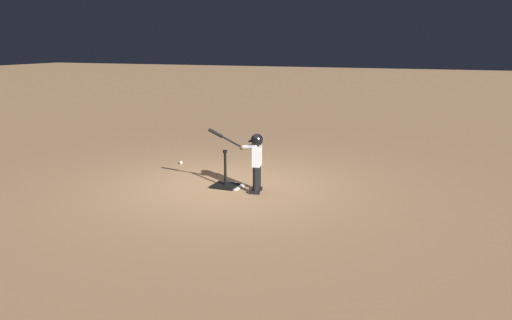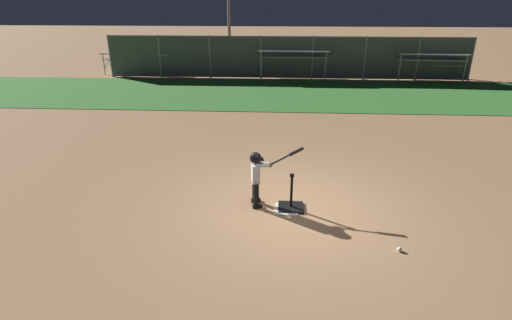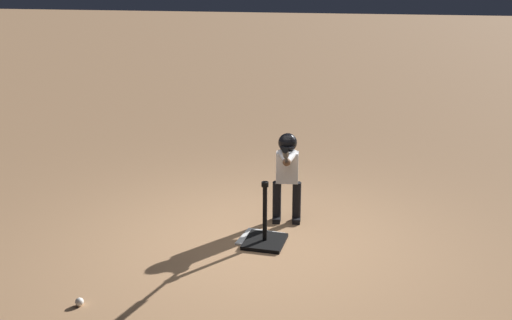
% 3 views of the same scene
% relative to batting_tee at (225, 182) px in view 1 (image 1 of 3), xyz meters
% --- Properties ---
extents(ground_plane, '(90.00, 90.00, 0.00)m').
position_rel_batting_tee_xyz_m(ground_plane, '(0.05, -0.07, -0.09)').
color(ground_plane, '#AD7F56').
extents(home_plate, '(0.47, 0.47, 0.02)m').
position_rel_batting_tee_xyz_m(home_plate, '(-0.08, -0.07, -0.08)').
color(home_plate, white).
rests_on(home_plate, ground_plane).
extents(batting_tee, '(0.47, 0.42, 0.70)m').
position_rel_batting_tee_xyz_m(batting_tee, '(0.00, 0.00, 0.00)').
color(batting_tee, black).
rests_on(batting_tee, ground_plane).
extents(batter_child, '(0.99, 0.36, 1.14)m').
position_rel_batting_tee_xyz_m(batter_child, '(-0.63, 0.11, 0.59)').
color(batter_child, black).
rests_on(batter_child, ground_plane).
extents(baseball, '(0.07, 0.07, 0.07)m').
position_rel_batting_tee_xyz_m(baseball, '(1.66, -1.26, -0.05)').
color(baseball, white).
rests_on(baseball, ground_plane).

